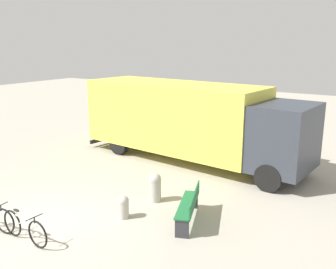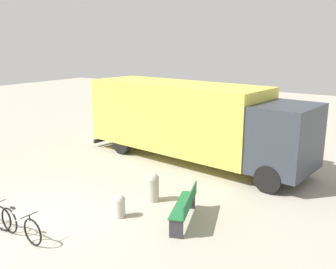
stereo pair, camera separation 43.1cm
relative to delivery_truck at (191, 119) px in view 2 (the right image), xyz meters
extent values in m
plane|color=#A8A091|center=(-0.76, -6.89, -1.69)|extent=(60.00, 60.00, 0.00)
cube|color=#EAE04C|center=(-0.75, 0.08, 0.05)|extent=(7.62, 3.29, 2.58)
cube|color=#333842|center=(3.81, -0.40, -0.14)|extent=(2.02, 2.60, 2.20)
cube|color=black|center=(-4.48, 0.47, -1.44)|extent=(0.35, 2.40, 0.16)
cylinder|color=black|center=(3.92, 0.70, -1.24)|extent=(0.92, 0.37, 0.90)
cylinder|color=black|center=(3.69, -1.50, -1.24)|extent=(0.92, 0.37, 0.90)
cylinder|color=black|center=(-2.66, 1.39, -1.24)|extent=(0.92, 0.37, 0.90)
cylinder|color=black|center=(-2.89, -0.81, -1.24)|extent=(0.92, 0.37, 0.90)
cube|color=#1E6638|center=(2.54, -4.68, -1.20)|extent=(1.01, 1.84, 0.04)
cube|color=#1E6638|center=(2.71, -4.61, -1.04)|extent=(0.66, 1.71, 0.37)
cube|color=#2D2D33|center=(2.84, -5.48, -1.45)|extent=(0.34, 0.17, 0.47)
cube|color=#2D2D33|center=(2.24, -3.88, -1.45)|extent=(0.34, 0.17, 0.47)
torus|color=black|center=(-0.96, -7.59, -1.35)|extent=(0.67, 0.13, 0.67)
torus|color=black|center=(-0.70, -7.55, -1.35)|extent=(0.67, 0.08, 0.67)
torus|color=black|center=(0.27, -7.60, -1.35)|extent=(0.67, 0.08, 0.67)
cylinder|color=silver|center=(-0.21, -7.58, -1.09)|extent=(0.82, 0.08, 0.04)
cylinder|color=silver|center=(-0.29, -7.57, -1.21)|extent=(0.55, 0.06, 0.31)
cylinder|color=silver|center=(-0.48, -7.56, -1.03)|extent=(0.03, 0.03, 0.11)
ellipsoid|color=black|center=(-0.48, -7.56, -0.96)|extent=(0.22, 0.10, 0.05)
cylinder|color=black|center=(0.20, -7.60, -1.02)|extent=(0.03, 0.03, 0.14)
cylinder|color=black|center=(0.20, -7.60, -0.95)|extent=(0.05, 0.44, 0.02)
cylinder|color=#B2AD9E|center=(0.97, -5.38, -1.45)|extent=(0.29, 0.29, 0.48)
sphere|color=#B2AD9E|center=(0.97, -5.38, -1.21)|extent=(0.30, 0.30, 0.30)
cylinder|color=#B2AD9E|center=(1.08, -4.02, -1.35)|extent=(0.36, 0.36, 0.68)
sphere|color=#B2AD9E|center=(1.08, -4.02, -1.01)|extent=(0.38, 0.38, 0.38)
camera|label=1|loc=(6.86, -12.58, 2.89)|focal=40.00mm
camera|label=2|loc=(7.22, -12.34, 2.89)|focal=40.00mm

